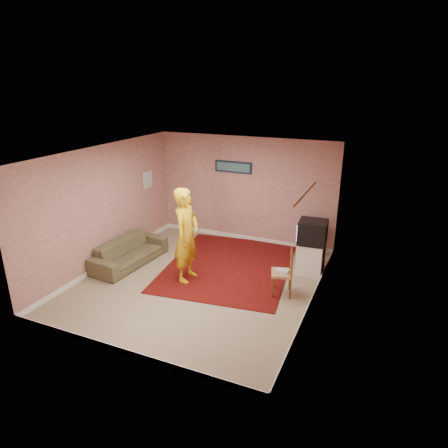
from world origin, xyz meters
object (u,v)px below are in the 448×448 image
at_px(chair_b, 282,268).
at_px(sofa, 130,252).
at_px(person, 186,235).
at_px(crt_tv, 312,232).
at_px(tv_cabinet, 311,258).
at_px(chair_a, 310,233).

xyz_separation_m(chair_b, sofa, (-3.44, -0.04, -0.27)).
bearing_deg(person, sofa, 83.72).
distance_m(chair_b, person, 1.97).
height_order(crt_tv, chair_b, crt_tv).
relative_size(tv_cabinet, chair_a, 1.39).
relative_size(chair_a, person, 0.25).
relative_size(tv_cabinet, chair_b, 1.34).
distance_m(crt_tv, person, 2.57).
xyz_separation_m(tv_cabinet, chair_a, (-0.22, 0.91, 0.21)).
bearing_deg(chair_a, crt_tv, -85.15).
xyz_separation_m(chair_a, person, (-2.01, -2.19, 0.42)).
distance_m(tv_cabinet, person, 2.65).
bearing_deg(crt_tv, tv_cabinet, 0.00).
xyz_separation_m(crt_tv, person, (-2.23, -1.29, 0.05)).
distance_m(crt_tv, sofa, 3.97).
height_order(tv_cabinet, crt_tv, crt_tv).
xyz_separation_m(sofa, person, (1.52, -0.13, 0.68)).
height_order(chair_b, sofa, chair_b).
xyz_separation_m(tv_cabinet, person, (-2.23, -1.29, 0.62)).
xyz_separation_m(chair_a, chair_b, (-0.09, -2.03, 0.01)).
bearing_deg(chair_a, person, -141.17).
bearing_deg(chair_b, person, -101.65).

